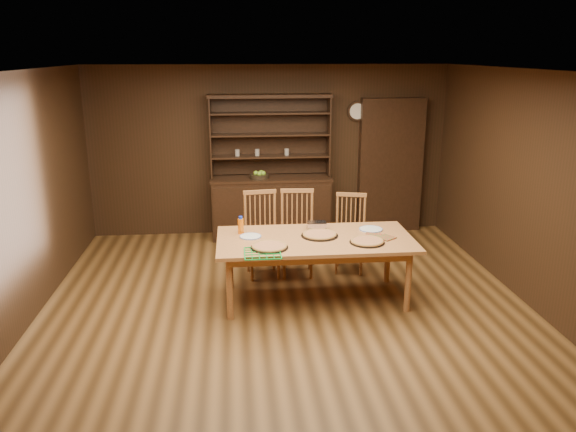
{
  "coord_description": "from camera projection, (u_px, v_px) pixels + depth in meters",
  "views": [
    {
      "loc": [
        -0.55,
        -5.6,
        2.79
      ],
      "look_at": [
        0.04,
        0.4,
        1.01
      ],
      "focal_mm": 35.0,
      "sensor_mm": 36.0,
      "label": 1
    }
  ],
  "objects": [
    {
      "name": "pizza_right",
      "position": [
        367.0,
        241.0,
        6.2
      ],
      "size": [
        0.39,
        0.39,
        0.04
      ],
      "color": "black",
      "rests_on": "dining_table"
    },
    {
      "name": "plate_left",
      "position": [
        250.0,
        236.0,
        6.39
      ],
      "size": [
        0.25,
        0.25,
        0.02
      ],
      "color": "white",
      "rests_on": "dining_table"
    },
    {
      "name": "pot_holder_b",
      "position": [
        373.0,
        236.0,
        6.42
      ],
      "size": [
        0.23,
        0.23,
        0.01
      ],
      "primitive_type": "cube",
      "rotation": [
        0.0,
        0.0,
        -0.34
      ],
      "color": "red",
      "rests_on": "dining_table"
    },
    {
      "name": "dining_table",
      "position": [
        315.0,
        244.0,
        6.38
      ],
      "size": [
        2.22,
        1.11,
        0.75
      ],
      "color": "#C77745",
      "rests_on": "floor"
    },
    {
      "name": "floor",
      "position": [
        288.0,
        314.0,
        6.19
      ],
      "size": [
        6.0,
        6.0,
        0.0
      ],
      "primitive_type": "plane",
      "color": "brown",
      "rests_on": "ground"
    },
    {
      "name": "pizza_center",
      "position": [
        320.0,
        235.0,
        6.42
      ],
      "size": [
        0.43,
        0.43,
        0.04
      ],
      "color": "black",
      "rests_on": "dining_table"
    },
    {
      "name": "fruit_bowl",
      "position": [
        259.0,
        175.0,
        8.46
      ],
      "size": [
        0.29,
        0.29,
        0.12
      ],
      "color": "black",
      "rests_on": "china_hutch"
    },
    {
      "name": "cooling_rack",
      "position": [
        262.0,
        253.0,
        5.87
      ],
      "size": [
        0.4,
        0.4,
        0.02
      ],
      "primitive_type": null,
      "rotation": [
        0.0,
        0.0,
        0.08
      ],
      "color": "#0C9E32",
      "rests_on": "dining_table"
    },
    {
      "name": "juice_bottle",
      "position": [
        241.0,
        226.0,
        6.49
      ],
      "size": [
        0.07,
        0.07,
        0.21
      ],
      "color": "orange",
      "rests_on": "dining_table"
    },
    {
      "name": "room_shell",
      "position": [
        288.0,
        174.0,
        5.74
      ],
      "size": [
        6.0,
        6.0,
        6.0
      ],
      "color": "white",
      "rests_on": "floor"
    },
    {
      "name": "wall_clock",
      "position": [
        357.0,
        111.0,
        8.6
      ],
      "size": [
        0.3,
        0.05,
        0.3
      ],
      "color": "black",
      "rests_on": "room_shell"
    },
    {
      "name": "pizza_left",
      "position": [
        269.0,
        246.0,
        6.03
      ],
      "size": [
        0.41,
        0.41,
        0.04
      ],
      "color": "black",
      "rests_on": "dining_table"
    },
    {
      "name": "chair_left",
      "position": [
        262.0,
        231.0,
        7.18
      ],
      "size": [
        0.5,
        0.48,
        1.09
      ],
      "rotation": [
        0.0,
        0.0,
        0.12
      ],
      "color": "#B56D3E",
      "rests_on": "floor"
    },
    {
      "name": "doorway",
      "position": [
        390.0,
        166.0,
        8.83
      ],
      "size": [
        1.0,
        0.18,
        2.1
      ],
      "primitive_type": "cube",
      "color": "black",
      "rests_on": "floor"
    },
    {
      "name": "foil_dish",
      "position": [
        317.0,
        226.0,
        6.66
      ],
      "size": [
        0.23,
        0.17,
        0.09
      ],
      "primitive_type": "cube",
      "rotation": [
        0.0,
        0.0,
        -0.03
      ],
      "color": "white",
      "rests_on": "dining_table"
    },
    {
      "name": "pot_holder_a",
      "position": [
        386.0,
        238.0,
        6.35
      ],
      "size": [
        0.25,
        0.25,
        0.01
      ],
      "primitive_type": "cube",
      "rotation": [
        0.0,
        0.0,
        0.65
      ],
      "color": "red",
      "rests_on": "dining_table"
    },
    {
      "name": "chair_right",
      "position": [
        350.0,
        230.0,
        7.34
      ],
      "size": [
        0.5,
        0.48,
        1.02
      ],
      "rotation": [
        0.0,
        0.0,
        -0.24
      ],
      "color": "#B56D3E",
      "rests_on": "floor"
    },
    {
      "name": "chair_center",
      "position": [
        297.0,
        229.0,
        7.22
      ],
      "size": [
        0.48,
        0.46,
        1.09
      ],
      "rotation": [
        0.0,
        0.0,
        -0.08
      ],
      "color": "#B56D3E",
      "rests_on": "floor"
    },
    {
      "name": "china_hutch",
      "position": [
        271.0,
        199.0,
        8.65
      ],
      "size": [
        1.84,
        0.52,
        2.17
      ],
      "color": "black",
      "rests_on": "floor"
    },
    {
      "name": "plate_right",
      "position": [
        371.0,
        229.0,
        6.65
      ],
      "size": [
        0.28,
        0.28,
        0.02
      ],
      "color": "white",
      "rests_on": "dining_table"
    }
  ]
}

